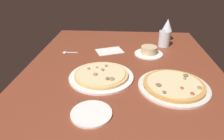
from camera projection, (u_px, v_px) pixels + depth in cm
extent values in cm
cube|color=brown|center=(122.00, 76.00, 111.51)|extent=(150.00, 110.00, 4.00)
cylinder|color=white|center=(101.00, 77.00, 105.72)|extent=(33.40, 33.40, 1.00)
cylinder|color=tan|center=(101.00, 75.00, 105.21)|extent=(27.86, 27.86, 1.20)
cylinder|color=beige|center=(101.00, 73.00, 104.84)|extent=(24.93, 24.93, 0.40)
ellipsoid|color=#937556|center=(97.00, 67.00, 110.51)|extent=(1.73, 1.36, 0.46)
ellipsoid|color=brown|center=(107.00, 78.00, 99.14)|extent=(2.66, 1.90, 0.76)
ellipsoid|color=#937556|center=(106.00, 66.00, 111.56)|extent=(2.03, 1.66, 0.74)
ellipsoid|color=#937556|center=(102.00, 70.00, 107.36)|extent=(2.71, 1.90, 0.67)
ellipsoid|color=#937556|center=(88.00, 68.00, 108.64)|extent=(1.96, 1.58, 0.67)
ellipsoid|color=#937556|center=(95.00, 74.00, 103.07)|extent=(2.89, 2.41, 0.53)
ellipsoid|color=#937556|center=(112.00, 79.00, 99.08)|extent=(3.10, 2.95, 0.57)
cylinder|color=silver|center=(173.00, 87.00, 97.21)|extent=(33.66, 33.66, 1.00)
cylinder|color=#C68C47|center=(174.00, 85.00, 96.70)|extent=(28.95, 28.95, 1.20)
cylinder|color=beige|center=(174.00, 83.00, 96.32)|extent=(25.26, 25.26, 0.40)
ellipsoid|color=#937556|center=(200.00, 88.00, 92.15)|extent=(2.77, 2.31, 0.42)
ellipsoid|color=#AD4733|center=(182.00, 88.00, 91.69)|extent=(1.89, 1.66, 0.70)
ellipsoid|color=brown|center=(164.00, 92.00, 88.67)|extent=(2.06, 1.59, 0.80)
ellipsoid|color=brown|center=(159.00, 85.00, 94.03)|extent=(2.82, 2.72, 0.67)
ellipsoid|color=#AD4733|center=(192.00, 93.00, 87.89)|extent=(2.34, 1.91, 0.60)
ellipsoid|color=#937556|center=(185.00, 78.00, 99.44)|extent=(2.04, 1.58, 0.70)
ellipsoid|color=brown|center=(186.00, 75.00, 101.85)|extent=(2.73, 2.59, 0.79)
cylinder|color=white|center=(149.00, 54.00, 132.33)|extent=(18.14, 18.14, 0.80)
cylinder|color=#D1B784|center=(149.00, 50.00, 131.06)|extent=(10.23, 10.23, 4.66)
cylinder|color=silver|center=(166.00, 40.00, 156.62)|extent=(6.06, 6.06, 0.40)
cylinder|color=silver|center=(166.00, 35.00, 154.81)|extent=(0.80, 0.80, 7.37)
cone|color=silver|center=(168.00, 25.00, 151.08)|extent=(7.68, 7.68, 8.63)
cone|color=#5B0F19|center=(167.00, 28.00, 152.31)|extent=(2.69, 2.69, 3.35)
cylinder|color=silver|center=(164.00, 39.00, 143.58)|extent=(7.94, 7.94, 10.77)
cylinder|color=silver|center=(164.00, 42.00, 144.75)|extent=(7.31, 7.31, 5.72)
cylinder|color=white|center=(91.00, 113.00, 79.95)|extent=(16.45, 16.45, 0.90)
cube|color=white|center=(110.00, 51.00, 137.24)|extent=(17.66, 20.47, 0.30)
ellipsoid|color=silver|center=(65.00, 52.00, 134.22)|extent=(4.25, 3.17, 1.00)
cylinder|color=silver|center=(71.00, 53.00, 134.40)|extent=(1.52, 8.57, 0.70)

